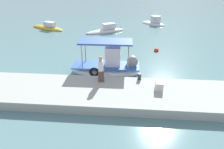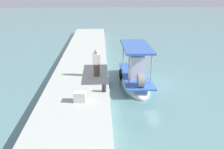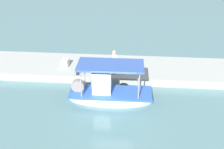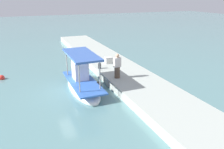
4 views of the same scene
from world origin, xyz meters
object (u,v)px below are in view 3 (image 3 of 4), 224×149
object	(u,v)px
main_fishing_boat	(109,94)
cargo_crate	(65,63)
mooring_bollard	(78,72)
fisherman_near_bollard	(114,63)

from	to	relation	value
main_fishing_boat	cargo_crate	xyz separation A→B (m)	(3.46, -3.26, 0.32)
cargo_crate	mooring_bollard	bearing A→B (deg)	132.89
fisherman_near_bollard	mooring_bollard	size ratio (longest dim) A/B	4.05
mooring_bollard	cargo_crate	xyz separation A→B (m)	(1.13, -1.22, 0.04)
main_fishing_boat	fisherman_near_bollard	xyz separation A→B (m)	(-0.15, -2.47, 0.85)
fisherman_near_bollard	mooring_bollard	bearing A→B (deg)	9.94
main_fishing_boat	cargo_crate	size ratio (longest dim) A/B	9.01
fisherman_near_bollard	cargo_crate	xyz separation A→B (m)	(3.61, -0.78, -0.53)
main_fishing_boat	cargo_crate	distance (m)	4.76
fisherman_near_bollard	mooring_bollard	world-z (taller)	fisherman_near_bollard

